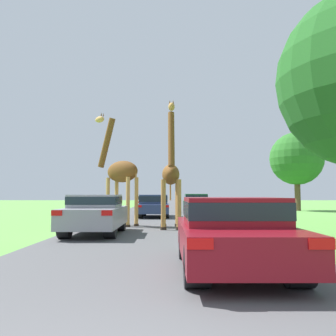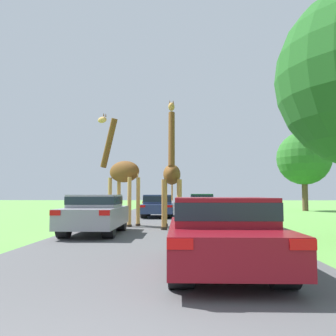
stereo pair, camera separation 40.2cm
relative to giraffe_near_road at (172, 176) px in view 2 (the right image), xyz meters
name	(u,v)px [view 2 (the right image)]	position (x,y,z in m)	size (l,w,h in m)	color
road	(172,210)	(-0.34, 17.07, -2.17)	(7.21, 120.00, 0.00)	#4C4C4F
giraffe_near_road	(172,176)	(0.00, 0.00, 0.00)	(0.89, 3.00, 5.06)	#B77F3D
giraffe_companion	(122,172)	(-2.32, 1.25, 0.26)	(2.42, 1.89, 5.32)	tan
car_lead_maroon	(222,231)	(1.09, -8.16, -1.44)	(1.93, 4.11, 1.35)	maroon
car_queue_right	(158,205)	(-1.01, 7.36, -1.43)	(1.89, 4.15, 1.38)	navy
car_queue_left	(154,202)	(-2.01, 17.97, -1.46)	(1.73, 4.00, 1.30)	silver
car_far_ahead	(95,213)	(-2.70, -2.20, -1.42)	(1.83, 4.00, 1.40)	gray
car_verge_right	(201,203)	(2.07, 13.10, -1.42)	(1.87, 3.93, 1.43)	#144C28
tree_centre_back	(304,158)	(11.03, 15.71, 2.30)	(4.57, 4.57, 6.78)	brown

